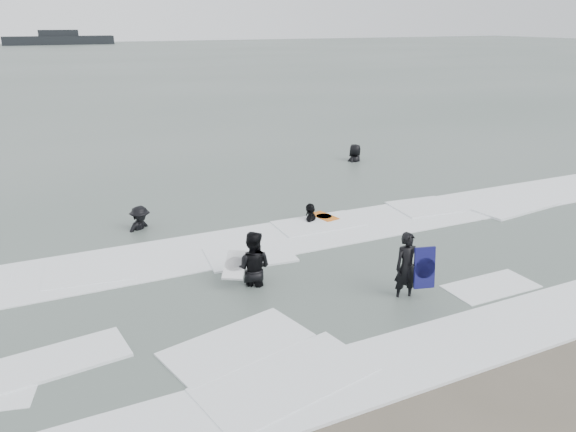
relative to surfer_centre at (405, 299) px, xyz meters
name	(u,v)px	position (x,y,z in m)	size (l,w,h in m)	color
ground	(394,344)	(-1.31, -1.45, 0.00)	(320.00, 320.00, 0.00)	brown
sea	(64,64)	(-1.31, 78.55, 0.06)	(320.00, 320.00, 0.00)	#47544C
surfer_centre	(405,299)	(0.00, 0.00, 0.00)	(0.60, 0.40, 1.65)	black
surfer_wading	(253,284)	(-2.89, 2.19, 0.00)	(0.94, 0.73, 1.93)	black
surfer_breaker	(141,231)	(-4.64, 7.00, 0.00)	(1.07, 0.61, 1.65)	black
surfer_right_near	(310,223)	(0.39, 5.51, 0.00)	(1.05, 0.44, 1.79)	black
surfer_right_far	(355,162)	(5.83, 11.73, 0.00)	(0.96, 0.63, 1.97)	black
surf_foam	(310,270)	(-1.31, 2.25, 0.04)	(30.03, 9.06, 0.09)	white
bodyboards	(324,246)	(-0.72, 2.56, 0.50)	(4.96, 6.46, 1.25)	#0F0F46
vessel_horizon	(59,39)	(2.73, 145.55, 1.30)	(25.61, 4.57, 3.48)	black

